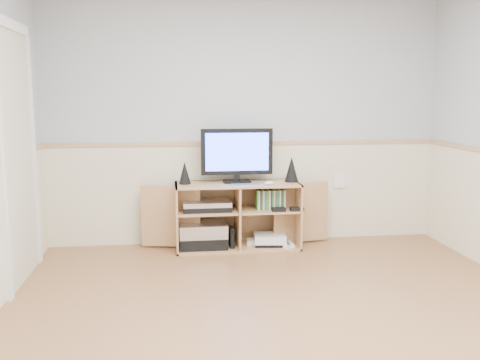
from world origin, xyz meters
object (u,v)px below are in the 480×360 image
Objects in this scene: monitor at (237,153)px; game_consoles at (269,240)px; media_cabinet at (237,214)px; keyboard at (248,185)px.

game_consoles is (0.31, -0.06, -0.87)m from monitor.
media_cabinet is 0.61m from monitor.
media_cabinet is 0.41m from game_consoles.
media_cabinet is at bearing 109.51° from keyboard.
monitor is 2.30× the size of keyboard.
media_cabinet is 6.18× the size of keyboard.
keyboard is (0.08, -0.19, -0.28)m from monitor.
game_consoles is at bearing 25.37° from keyboard.
media_cabinet reaches higher than game_consoles.
keyboard reaches higher than media_cabinet.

